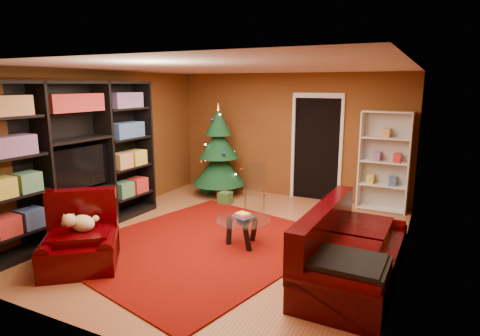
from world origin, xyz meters
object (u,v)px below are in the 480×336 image
at_px(gift_box_teal, 208,186).
at_px(gift_box_green, 225,198).
at_px(rug, 201,244).
at_px(gift_box_red, 222,191).
at_px(white_bookshelf, 384,162).
at_px(sofa, 355,245).
at_px(acrylic_chair, 255,192).
at_px(dog, 83,223).
at_px(armchair, 79,239).
at_px(coffee_table, 243,232).
at_px(media_unit, 76,159).
at_px(christmas_tree, 219,151).

xyz_separation_m(gift_box_teal, gift_box_green, (0.77, -0.62, -0.02)).
xyz_separation_m(rug, gift_box_teal, (-1.46, 2.66, 0.13)).
distance_m(gift_box_red, white_bookshelf, 3.33).
relative_size(sofa, acrylic_chair, 2.61).
distance_m(gift_box_teal, dog, 3.97).
height_order(armchair, coffee_table, armchair).
relative_size(media_unit, gift_box_teal, 11.63).
distance_m(gift_box_teal, gift_box_green, 0.98).
height_order(gift_box_red, coffee_table, coffee_table).
xyz_separation_m(sofa, coffee_table, (-1.68, 0.39, -0.25)).
relative_size(christmas_tree, gift_box_red, 8.41).
xyz_separation_m(christmas_tree, gift_box_teal, (-0.33, 0.08, -0.84)).
bearing_deg(acrylic_chair, white_bookshelf, 6.81).
bearing_deg(dog, coffee_table, 4.75).
relative_size(gift_box_green, sofa, 0.11).
relative_size(media_unit, coffee_table, 3.88).
xyz_separation_m(rug, dog, (-1.03, -1.26, 0.57)).
height_order(gift_box_teal, gift_box_green, gift_box_teal).
height_order(gift_box_teal, acrylic_chair, acrylic_chair).
distance_m(gift_box_red, armchair, 3.82).
relative_size(gift_box_red, dog, 0.60).
relative_size(rug, coffee_table, 4.34).
distance_m(gift_box_green, gift_box_red, 0.53).
relative_size(gift_box_teal, dog, 0.68).
bearing_deg(acrylic_chair, christmas_tree, 121.56).
bearing_deg(rug, armchair, -128.01).
bearing_deg(sofa, white_bookshelf, 2.85).
bearing_deg(armchair, rug, 13.61).
distance_m(media_unit, sofa, 4.37).
xyz_separation_m(rug, armchair, (-1.04, -1.33, 0.38)).
bearing_deg(white_bookshelf, rug, -123.51).
height_order(christmas_tree, sofa, christmas_tree).
xyz_separation_m(media_unit, coffee_table, (2.62, 0.65, -1.00)).
distance_m(media_unit, coffee_table, 2.87).
bearing_deg(white_bookshelf, gift_box_green, -159.06).
distance_m(gift_box_green, dog, 3.35).
relative_size(gift_box_green, armchair, 0.24).
bearing_deg(coffee_table, media_unit, -166.03).
bearing_deg(sofa, christmas_tree, 52.88).
relative_size(gift_box_red, acrylic_chair, 0.29).
height_order(gift_box_teal, gift_box_red, gift_box_teal).
xyz_separation_m(gift_box_red, armchair, (-0.04, -3.81, 0.27)).
xyz_separation_m(gift_box_red, dog, (-0.03, -3.74, 0.46)).
bearing_deg(gift_box_red, coffee_table, -54.68).
bearing_deg(media_unit, rug, 13.39).
distance_m(rug, gift_box_teal, 3.04).
distance_m(white_bookshelf, acrylic_chair, 2.50).
height_order(christmas_tree, gift_box_green, christmas_tree).
distance_m(christmas_tree, armchair, 3.95).
height_order(media_unit, christmas_tree, media_unit).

